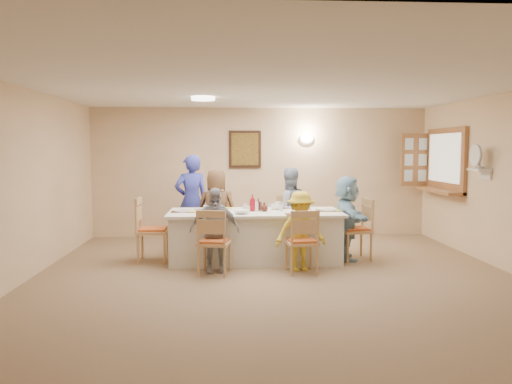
{
  "coord_description": "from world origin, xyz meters",
  "views": [
    {
      "loc": [
        -0.62,
        -6.2,
        1.72
      ],
      "look_at": [
        -0.2,
        1.4,
        1.05
      ],
      "focal_mm": 35.0,
      "sensor_mm": 36.0,
      "label": 1
    }
  ],
  "objects": [
    {
      "name": "condiment_ketchup",
      "position": [
        -0.26,
        1.37,
        0.89
      ],
      "size": [
        0.17,
        0.17,
        0.25
      ],
      "primitive_type": "imported",
      "rotation": [
        0.0,
        0.0,
        -0.39
      ],
      "color": "#AF0F1D",
      "rests_on": "dining_table"
    },
    {
      "name": "placemat_bl",
      "position": [
        -0.82,
        1.75,
        0.76
      ],
      "size": [
        0.34,
        0.25,
        0.01
      ],
      "primitive_type": "cube",
      "color": "#472B19",
      "rests_on": "dining_table"
    },
    {
      "name": "chair_back_left",
      "position": [
        -0.82,
        2.13,
        0.5
      ],
      "size": [
        0.56,
        0.56,
        0.99
      ],
      "primitive_type": null,
      "rotation": [
        0.0,
        0.0,
        -0.2
      ],
      "color": "tan",
      "rests_on": "ground"
    },
    {
      "name": "placemat_fr",
      "position": [
        0.38,
        0.91,
        0.76
      ],
      "size": [
        0.36,
        0.27,
        0.01
      ],
      "primitive_type": "cube",
      "color": "#472B19",
      "rests_on": "dining_table"
    },
    {
      "name": "diner_back_left",
      "position": [
        -0.82,
        2.01,
        0.69
      ],
      "size": [
        0.81,
        0.65,
        1.39
      ],
      "primitive_type": "imported",
      "rotation": [
        0.0,
        0.0,
        2.99
      ],
      "color": "brown",
      "rests_on": "ground"
    },
    {
      "name": "plate_fr",
      "position": [
        0.38,
        0.91,
        0.77
      ],
      "size": [
        0.22,
        0.22,
        0.01
      ],
      "primitive_type": "cylinder",
      "color": "white",
      "rests_on": "dining_table"
    },
    {
      "name": "plate_le",
      "position": [
        -1.32,
        1.33,
        0.77
      ],
      "size": [
        0.26,
        0.26,
        0.02
      ],
      "primitive_type": "cylinder",
      "color": "white",
      "rests_on": "dining_table"
    },
    {
      "name": "plate_fl",
      "position": [
        -0.82,
        0.91,
        0.77
      ],
      "size": [
        0.25,
        0.25,
        0.02
      ],
      "primitive_type": "cylinder",
      "color": "white",
      "rests_on": "dining_table"
    },
    {
      "name": "napkin_bl",
      "position": [
        -0.64,
        1.7,
        0.77
      ],
      "size": [
        0.13,
        0.13,
        0.01
      ],
      "primitive_type": "cube",
      "color": "yellow",
      "rests_on": "dining_table"
    },
    {
      "name": "plate_re",
      "position": [
        0.9,
        1.33,
        0.77
      ],
      "size": [
        0.25,
        0.25,
        0.02
      ],
      "primitive_type": "cylinder",
      "color": "white",
      "rests_on": "dining_table"
    },
    {
      "name": "napkin_fr",
      "position": [
        0.56,
        0.86,
        0.77
      ],
      "size": [
        0.14,
        0.14,
        0.01
      ],
      "primitive_type": "cube",
      "color": "yellow",
      "rests_on": "dining_table"
    },
    {
      "name": "diner_right_end",
      "position": [
        1.2,
        1.33,
        0.65
      ],
      "size": [
        1.21,
        0.42,
        1.3
      ],
      "primitive_type": "imported",
      "rotation": [
        0.0,
        0.0,
        1.56
      ],
      "color": "#8FBED9",
      "rests_on": "ground"
    },
    {
      "name": "diner_front_left",
      "position": [
        -0.82,
        0.65,
        0.59
      ],
      "size": [
        0.73,
        0.38,
        1.18
      ],
      "primitive_type": "imported",
      "rotation": [
        0.0,
        0.0,
        0.07
      ],
      "color": "#A0A0AA",
      "rests_on": "ground"
    },
    {
      "name": "desk_fan",
      "position": [
        3.1,
        1.05,
        1.55
      ],
      "size": [
        0.3,
        0.3,
        0.28
      ],
      "primitive_type": null,
      "color": "#A5A5A8",
      "rests_on": "fan_shelf"
    },
    {
      "name": "diner_front_right",
      "position": [
        0.38,
        0.65,
        0.56
      ],
      "size": [
        0.88,
        0.69,
        1.12
      ],
      "primitive_type": "imported",
      "rotation": [
        0.0,
        0.0,
        0.19
      ],
      "color": "gold",
      "rests_on": "ground"
    },
    {
      "name": "shutter_door",
      "position": [
        2.95,
        3.16,
        1.5
      ],
      "size": [
        0.55,
        0.04,
        1.0
      ],
      "primitive_type": "cube",
      "color": "#9B6038",
      "rests_on": "room_walls"
    },
    {
      "name": "chair_left_end",
      "position": [
        -1.77,
        1.33,
        0.49
      ],
      "size": [
        0.47,
        0.47,
        0.99
      ],
      "primitive_type": null,
      "rotation": [
        0.0,
        0.0,
        1.57
      ],
      "color": "tan",
      "rests_on": "ground"
    },
    {
      "name": "teacup_a",
      "position": [
        -1.0,
        1.01,
        0.81
      ],
      "size": [
        0.14,
        0.14,
        0.1
      ],
      "primitive_type": "imported",
      "rotation": [
        0.0,
        0.0,
        0.1
      ],
      "color": "white",
      "rests_on": "dining_table"
    },
    {
      "name": "hatch_sill",
      "position": [
        3.09,
        2.4,
        0.97
      ],
      "size": [
        0.3,
        1.5,
        0.05
      ],
      "primitive_type": "cube",
      "color": "#9B6038",
      "rests_on": "room_walls"
    },
    {
      "name": "bowl_b",
      "position": [
        0.13,
        1.56,
        0.79
      ],
      "size": [
        0.31,
        0.31,
        0.06
      ],
      "primitive_type": "imported",
      "rotation": [
        0.0,
        0.0,
        0.26
      ],
      "color": "white",
      "rests_on": "dining_table"
    },
    {
      "name": "chair_front_right",
      "position": [
        0.38,
        0.53,
        0.45
      ],
      "size": [
        0.46,
        0.46,
        0.9
      ],
      "primitive_type": null,
      "rotation": [
        0.0,
        0.0,
        3.23
      ],
      "color": "tan",
      "rests_on": "ground"
    },
    {
      "name": "plate_br",
      "position": [
        0.38,
        1.75,
        0.77
      ],
      "size": [
        0.23,
        0.23,
        0.01
      ],
      "primitive_type": "cylinder",
      "color": "white",
      "rests_on": "dining_table"
    },
    {
      "name": "napkin_br",
      "position": [
        0.56,
        1.7,
        0.77
      ],
      "size": [
        0.14,
        0.14,
        0.01
      ],
      "primitive_type": "cube",
      "color": "yellow",
      "rests_on": "dining_table"
    },
    {
      "name": "chair_right_end",
      "position": [
        1.33,
        1.33,
        0.47
      ],
      "size": [
        0.52,
        0.52,
        0.95
      ],
      "primitive_type": null,
      "rotation": [
        0.0,
        0.0,
        -1.43
      ],
      "color": "tan",
      "rests_on": "ground"
    },
    {
      "name": "diner_back_right",
      "position": [
        0.38,
        2.01,
        0.7
      ],
      "size": [
        0.88,
        0.79,
        1.39
      ],
      "primitive_type": "imported",
      "rotation": [
        0.0,
        0.0,
        3.34
      ],
      "color": "#8793AF",
      "rests_on": "ground"
    },
    {
      "name": "wall_sconce",
      "position": [
        0.9,
        3.44,
        1.9
      ],
      "size": [
        0.26,
        0.09,
        0.18
      ],
      "primitive_type": "ellipsoid",
      "color": "white",
      "rests_on": "room_walls"
    },
    {
      "name": "teacup_b",
      "position": [
        0.18,
        1.84,
        0.81
      ],
      "size": [
        0.15,
        0.15,
        0.09
      ],
      "primitive_type": "imported",
      "rotation": [
        0.0,
        0.0,
        -0.3
      ],
      "color": "white",
      "rests_on": "dining_table"
    },
    {
      "name": "wall_picture",
      "position": [
        -0.3,
        3.46,
        1.7
      ],
      "size": [
        0.62,
        0.05,
        0.72
      ],
      "color": "#3A2014",
      "rests_on": "room_walls"
    },
    {
      "name": "room_walls",
      "position": [
        0.0,
        0.0,
        1.51
      ],
      "size": [
        7.0,
        7.0,
        7.0
      ],
      "color": "#D4B68E",
      "rests_on": "ground"
    },
    {
      "name": "fan_shelf",
      "position": [
        3.13,
        1.05,
        1.4
      ],
      "size": [
        0.22,
        0.36,
        0.03
      ],
      "primitive_type": "cube",
      "color": "white",
      "rests_on": "room_walls"
    },
    {
      "name": "drinking_glass",
      "position": [
        -0.37,
        1.38,
        0.82
      ],
      "size": [
        0.07,
        0.07,
        0.1
      ],
      "primitive_type": "cylinder",
      "color": "silver",
      "rests_on": "dining_table"
    },
    {
      "name": "ground",
      "position": [
        0.0,
        0.0,
        0.0
      ],
      "size": [
        7.0,
        7.0,
        0.0
      ],
      "primitive_type": "plane",
      "color": "#907757"
    },
    {
      "name": "bowl_a",
      "position": [
        -0.43,
        1.04,
        0.79
      ],
      "size": [
        0.31,
        0.31,
        0.06
      ],
      "primitive_type": "imported",
      "rotation": [
        0.0,
        0.0,
        0.17
      ],
      "color": "white",
      "rests_on": "dining_table"
    },
    {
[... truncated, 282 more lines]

